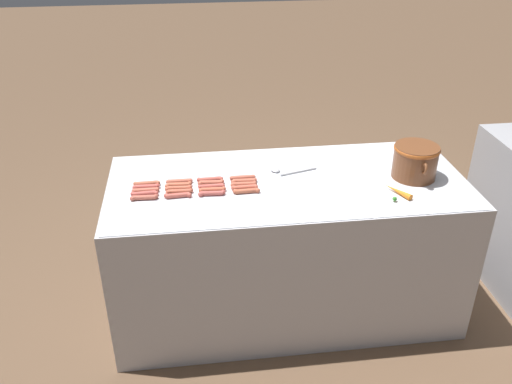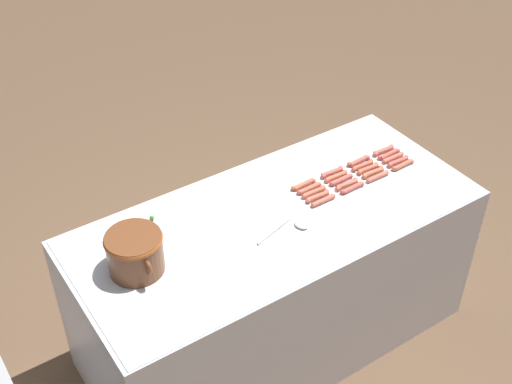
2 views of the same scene
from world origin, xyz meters
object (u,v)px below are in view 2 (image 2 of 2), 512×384
at_px(hot_dog_11, 314,192).
at_px(hot_dog_13, 363,165).
at_px(hot_dog_1, 378,177).
at_px(serving_spoon, 292,227).
at_px(hot_dog_10, 341,180).
at_px(carrot, 151,229).
at_px(hot_dog_3, 323,200).
at_px(hot_dog_19, 303,185).
at_px(hot_dog_2, 352,188).
at_px(hot_dog_16, 383,150).
at_px(hot_dog_0, 403,165).
at_px(hot_dog_17, 359,161).
at_px(hot_dog_4, 398,161).
at_px(hot_dog_7, 318,196).
at_px(hot_dog_15, 309,188).
at_px(hot_dog_6, 347,184).
at_px(hot_dog_18, 332,172).
at_px(hot_dog_12, 389,154).
at_px(hot_dog_8, 393,158).
at_px(hot_dog_9, 368,169).
at_px(hot_dog_14, 336,176).
at_px(bean_pot, 135,251).
at_px(hot_dog_5, 373,172).

distance_m(hot_dog_11, hot_dog_13, 0.34).
bearing_deg(hot_dog_1, serving_spoon, 96.77).
distance_m(hot_dog_10, carrot, 0.96).
xyz_separation_m(hot_dog_3, hot_dog_19, (0.15, 0.00, 0.00)).
bearing_deg(hot_dog_2, hot_dog_1, -89.68).
height_order(hot_dog_10, hot_dog_16, same).
height_order(hot_dog_0, hot_dog_17, same).
relative_size(hot_dog_4, hot_dog_7, 1.00).
xyz_separation_m(hot_dog_0, hot_dog_10, (0.08, 0.34, 0.00)).
xyz_separation_m(hot_dog_15, carrot, (0.15, 0.77, 0.00)).
height_order(hot_dog_6, hot_dog_18, same).
bearing_deg(hot_dog_12, hot_dog_0, 176.77).
relative_size(hot_dog_8, hot_dog_11, 1.00).
distance_m(hot_dog_4, hot_dog_9, 0.17).
relative_size(hot_dog_10, hot_dog_19, 1.00).
xyz_separation_m(hot_dog_11, hot_dog_12, (0.04, -0.51, 0.00)).
relative_size(hot_dog_10, hot_dog_18, 1.00).
xyz_separation_m(hot_dog_1, hot_dog_15, (0.11, 0.34, 0.00)).
xyz_separation_m(hot_dog_18, hot_dog_19, (-0.00, 0.18, 0.00)).
height_order(hot_dog_14, hot_dog_17, same).
height_order(hot_dog_3, hot_dog_4, same).
relative_size(hot_dog_10, bean_pot, 0.47).
distance_m(hot_dog_14, serving_spoon, 0.44).
height_order(hot_dog_13, hot_dog_16, same).
bearing_deg(hot_dog_19, hot_dog_2, -130.27).
height_order(hot_dog_6, hot_dog_14, same).
xyz_separation_m(hot_dog_1, hot_dog_5, (0.04, -0.00, 0.00)).
distance_m(hot_dog_7, hot_dog_14, 0.19).
bearing_deg(serving_spoon, hot_dog_8, -78.99).
xyz_separation_m(hot_dog_5, hot_dog_8, (0.04, -0.17, 0.00)).
bearing_deg(hot_dog_16, hot_dog_3, 106.45).
bearing_deg(bean_pot, hot_dog_19, -85.90).
relative_size(hot_dog_16, bean_pot, 0.47).
bearing_deg(hot_dog_4, hot_dog_16, -2.41).
height_order(hot_dog_4, hot_dog_14, same).
height_order(hot_dog_5, hot_dog_11, same).
relative_size(hot_dog_9, hot_dog_15, 1.00).
distance_m(hot_dog_11, bean_pot, 0.93).
xyz_separation_m(hot_dog_7, hot_dog_18, (0.11, -0.18, 0.00)).
distance_m(hot_dog_1, bean_pot, 1.27).
xyz_separation_m(hot_dog_1, hot_dog_13, (0.11, 0.00, 0.00)).
bearing_deg(hot_dog_6, hot_dog_18, -1.10).
distance_m(hot_dog_9, hot_dog_16, 0.19).
height_order(hot_dog_15, hot_dog_19, same).
xyz_separation_m(hot_dog_5, hot_dog_16, (0.11, -0.17, 0.00)).
bearing_deg(hot_dog_19, hot_dog_0, -106.11).
xyz_separation_m(hot_dog_10, hot_dog_16, (0.07, -0.34, 0.00)).
relative_size(hot_dog_8, hot_dog_16, 1.00).
distance_m(hot_dog_8, bean_pot, 1.44).
relative_size(hot_dog_4, hot_dog_8, 1.00).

